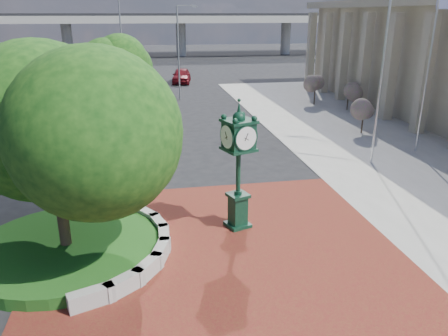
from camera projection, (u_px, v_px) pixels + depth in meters
ground at (216, 241)px, 15.35m from camera, size 200.00×200.00×0.00m
plaza at (221, 255)px, 14.42m from camera, size 12.00×12.00×0.04m
sidewalk at (442, 141)px, 27.31m from camera, size 20.00×50.00×0.04m
planter_wall at (137, 241)px, 14.81m from camera, size 2.96×6.77×0.54m
grass_bed at (67, 249)px, 14.44m from camera, size 6.10×6.10×0.40m
overpass at (151, 19)px, 78.00m from camera, size 90.00×12.00×7.50m
tree_planter at (53, 147)px, 13.26m from camera, size 5.20×5.20×6.33m
tree_street at (117, 79)px, 30.27m from camera, size 4.40×4.40×5.45m
post_clock at (238, 161)px, 15.48m from camera, size 1.21×1.21×4.76m
parked_car at (181, 76)px, 49.60m from camera, size 2.65×5.07×1.65m
flagpole_a at (383, 60)px, 21.48m from camera, size 1.63×0.37×10.51m
flagpole_b at (428, 71)px, 23.66m from camera, size 1.38×0.35×8.93m
street_lamp_near at (180, 45)px, 39.26m from camera, size 1.85×0.24×8.24m
street_lamp_far at (123, 31)px, 51.27m from camera, size 2.10×0.67×9.48m
shrub_near at (364, 110)px, 28.43m from camera, size 1.20×1.20×2.20m
shrub_mid at (349, 91)px, 35.35m from camera, size 1.20×1.20×2.20m
shrub_far at (315, 86)px, 37.50m from camera, size 1.20×1.20×2.20m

